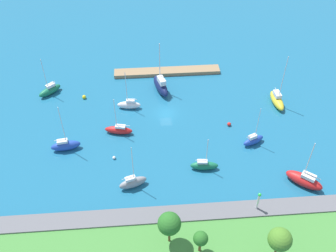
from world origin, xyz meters
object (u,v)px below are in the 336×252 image
at_px(pier_dock, 167,72).
at_px(park_tree_east, 201,239).
at_px(harbor_beacon, 258,200).
at_px(sailboat_green_lone_north, 50,90).
at_px(mooring_buoy_yellow, 84,97).
at_px(sailboat_yellow_far_north, 277,100).
at_px(park_tree_midwest, 169,224).
at_px(sailboat_red_center_basin, 304,180).
at_px(mooring_buoy_white, 114,158).
at_px(sailboat_green_east_end, 204,165).
at_px(sailboat_white_far_south, 129,105).
at_px(sailboat_blue_by_breakwater, 66,145).
at_px(mooring_buoy_red, 229,124).
at_px(sailboat_red_along_channel, 119,130).
at_px(sailboat_blue_mid_basin, 253,140).
at_px(park_tree_west, 280,239).
at_px(sailboat_navy_off_beacon, 161,85).
at_px(sailboat_gray_inner_mooring, 133,182).

height_order(pier_dock, park_tree_east, park_tree_east).
bearing_deg(harbor_beacon, sailboat_green_lone_north, -42.64).
bearing_deg(harbor_beacon, mooring_buoy_yellow, -47.11).
relative_size(pier_dock, sailboat_yellow_far_north, 2.06).
relative_size(sailboat_yellow_far_north, mooring_buoy_yellow, 14.35).
relative_size(harbor_beacon, park_tree_midwest, 0.60).
xyz_separation_m(sailboat_red_center_basin, mooring_buoy_white, (33.45, -8.73, -0.87)).
bearing_deg(sailboat_green_east_end, pier_dock, 102.79).
xyz_separation_m(sailboat_white_far_south, sailboat_blue_by_breakwater, (12.17, 11.53, 0.13)).
height_order(sailboat_yellow_far_north, mooring_buoy_yellow, sailboat_yellow_far_north).
bearing_deg(sailboat_green_lone_north, park_tree_midwest, 78.13).
distance_m(park_tree_east, mooring_buoy_red, 30.21).
bearing_deg(park_tree_east, sailboat_yellow_far_north, -122.47).
height_order(sailboat_white_far_south, sailboat_red_along_channel, sailboat_white_far_south).
height_order(harbor_beacon, sailboat_red_along_channel, sailboat_red_along_channel).
distance_m(park_tree_midwest, sailboat_green_east_end, 17.43).
height_order(mooring_buoy_red, mooring_buoy_white, mooring_buoy_red).
distance_m(sailboat_blue_mid_basin, sailboat_white_far_south, 27.31).
bearing_deg(sailboat_blue_mid_basin, sailboat_white_far_south, 128.85).
bearing_deg(park_tree_west, sailboat_red_center_basin, -124.24).
relative_size(sailboat_green_east_end, sailboat_red_along_channel, 0.87).
bearing_deg(park_tree_west, mooring_buoy_yellow, -52.98).
height_order(park_tree_west, sailboat_blue_mid_basin, sailboat_blue_mid_basin).
xyz_separation_m(sailboat_navy_off_beacon, sailboat_white_far_south, (7.22, 5.56, -0.59)).
relative_size(park_tree_east, sailboat_green_lone_north, 0.46).
bearing_deg(mooring_buoy_yellow, park_tree_midwest, 113.06).
height_order(sailboat_green_east_end, sailboat_red_along_channel, sailboat_red_along_channel).
bearing_deg(sailboat_green_lone_north, sailboat_navy_off_beacon, 135.18).
distance_m(pier_dock, sailboat_green_east_end, 31.45).
bearing_deg(sailboat_yellow_far_north, mooring_buoy_yellow, -100.61).
relative_size(sailboat_red_center_basin, sailboat_green_lone_north, 1.07).
relative_size(pier_dock, mooring_buoy_white, 41.61).
height_order(sailboat_gray_inner_mooring, sailboat_blue_by_breakwater, sailboat_blue_by_breakwater).
bearing_deg(sailboat_gray_inner_mooring, sailboat_white_far_south, 73.60).
bearing_deg(sailboat_green_lone_north, sailboat_gray_inner_mooring, 80.51).
xyz_separation_m(sailboat_yellow_far_north, mooring_buoy_red, (11.74, 6.21, -0.72)).
bearing_deg(mooring_buoy_yellow, sailboat_red_center_basin, 145.71).
bearing_deg(mooring_buoy_white, park_tree_west, 137.02).
bearing_deg(pier_dock, park_tree_midwest, 86.02).
relative_size(sailboat_navy_off_beacon, sailboat_white_far_south, 1.29).
bearing_deg(sailboat_gray_inner_mooring, mooring_buoy_yellow, 94.41).
bearing_deg(sailboat_green_lone_north, sailboat_yellow_far_north, 128.75).
height_order(mooring_buoy_red, mooring_buoy_yellow, mooring_buoy_yellow).
xyz_separation_m(sailboat_red_center_basin, sailboat_white_far_south, (30.52, -23.50, -0.21)).
distance_m(park_tree_midwest, mooring_buoy_yellow, 41.23).
bearing_deg(mooring_buoy_yellow, pier_dock, -156.25).
relative_size(sailboat_red_along_channel, mooring_buoy_yellow, 10.05).
xyz_separation_m(harbor_beacon, mooring_buoy_red, (0.12, -21.54, -3.22)).
xyz_separation_m(park_tree_midwest, sailboat_red_along_channel, (8.10, -25.71, -4.79)).
bearing_deg(sailboat_navy_off_beacon, sailboat_red_center_basin, -157.43).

